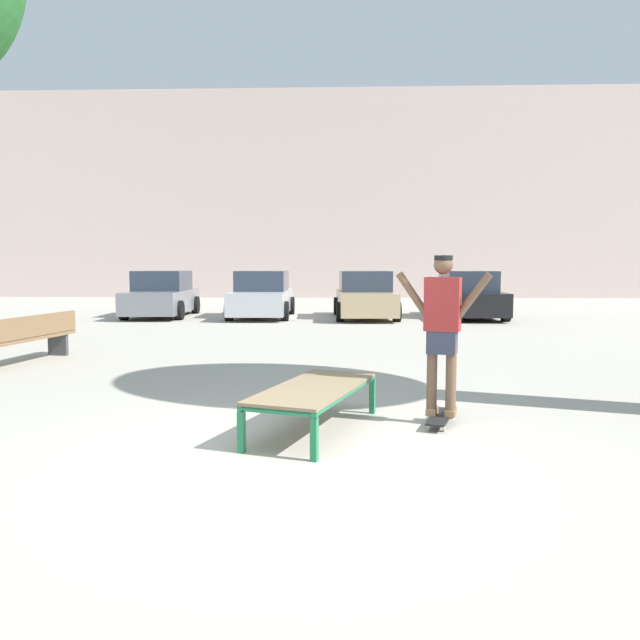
{
  "coord_description": "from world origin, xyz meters",
  "views": [
    {
      "loc": [
        0.4,
        -5.24,
        1.68
      ],
      "look_at": [
        0.12,
        2.42,
        1.0
      ],
      "focal_mm": 34.72,
      "sensor_mm": 36.0,
      "label": 1
    }
  ],
  "objects": [
    {
      "name": "car_grey",
      "position": [
        -5.55,
        14.89,
        0.69
      ],
      "size": [
        2.07,
        4.27,
        1.5
      ],
      "color": "slate",
      "rests_on": "ground"
    },
    {
      "name": "park_bench",
      "position": [
        -4.99,
        5.07,
        0.45
      ],
      "size": [
        0.76,
        2.44,
        0.83
      ],
      "color": "brown",
      "rests_on": "ground"
    },
    {
      "name": "car_tan",
      "position": [
        1.11,
        14.53,
        0.69
      ],
      "size": [
        2.05,
        4.27,
        1.5
      ],
      "color": "tan",
      "rests_on": "ground"
    },
    {
      "name": "skateboard",
      "position": [
        1.44,
        1.23,
        0.08
      ],
      "size": [
        0.44,
        0.82,
        0.09
      ],
      "color": "black",
      "rests_on": "ground"
    },
    {
      "name": "car_black",
      "position": [
        4.44,
        14.77,
        0.69
      ],
      "size": [
        1.92,
        4.2,
        1.5
      ],
      "color": "black",
      "rests_on": "ground"
    },
    {
      "name": "building_facade",
      "position": [
        -1.0,
        28.83,
        5.32
      ],
      "size": [
        42.36,
        4.0,
        10.65
      ],
      "primitive_type": "cube",
      "color": "beige",
      "rests_on": "ground"
    },
    {
      "name": "skate_box",
      "position": [
        0.12,
        0.92,
        0.41
      ],
      "size": [
        1.32,
        2.04,
        0.46
      ],
      "color": "#237A4C",
      "rests_on": "ground"
    },
    {
      "name": "car_silver",
      "position": [
        -2.22,
        14.7,
        0.69
      ],
      "size": [
        1.96,
        4.22,
        1.5
      ],
      "color": "#B7BABF",
      "rests_on": "ground"
    },
    {
      "name": "ground_plane",
      "position": [
        0.0,
        0.0,
        0.0
      ],
      "size": [
        120.0,
        120.0,
        0.0
      ],
      "primitive_type": "plane",
      "color": "#B2AA9E"
    },
    {
      "name": "skater",
      "position": [
        1.44,
        1.23,
        1.07
      ],
      "size": [
        0.97,
        0.4,
        1.69
      ],
      "color": "brown",
      "rests_on": "skateboard"
    }
  ]
}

